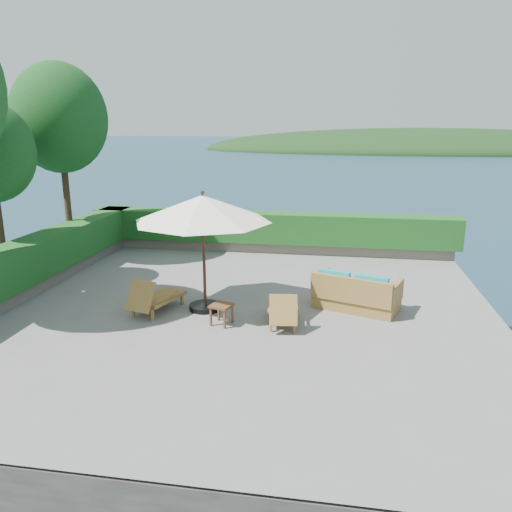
% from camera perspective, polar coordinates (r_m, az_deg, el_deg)
% --- Properties ---
extents(ground, '(12.00, 12.00, 0.00)m').
position_cam_1_polar(ground, '(11.93, -2.06, -6.02)').
color(ground, slate).
rests_on(ground, ground).
extents(foundation, '(12.00, 12.00, 3.00)m').
position_cam_1_polar(foundation, '(12.57, -2.00, -12.64)').
color(foundation, '#5D544A').
rests_on(foundation, ocean).
extents(ocean, '(600.00, 600.00, 0.00)m').
position_cam_1_polar(ocean, '(13.30, -1.94, -18.20)').
color(ocean, '#153143').
rests_on(ocean, ground).
extents(offshore_island, '(126.00, 57.60, 12.60)m').
position_cam_1_polar(offshore_island, '(152.80, 18.35, 11.37)').
color(offshore_island, black).
rests_on(offshore_island, ocean).
extents(planter_wall_far, '(12.00, 0.60, 0.36)m').
position_cam_1_polar(planter_wall_far, '(17.16, 1.64, 1.12)').
color(planter_wall_far, '#6F6759').
rests_on(planter_wall_far, ground).
extents(planter_wall_left, '(0.60, 12.00, 0.36)m').
position_cam_1_polar(planter_wall_left, '(14.05, -25.11, -3.44)').
color(planter_wall_left, '#6F6759').
rests_on(planter_wall_left, ground).
extents(hedge_far, '(12.40, 0.90, 1.00)m').
position_cam_1_polar(hedge_far, '(17.02, 1.65, 3.31)').
color(hedge_far, '#124015').
rests_on(hedge_far, planter_wall_far).
extents(hedge_left, '(0.90, 12.40, 1.00)m').
position_cam_1_polar(hedge_left, '(13.87, -25.41, -0.81)').
color(hedge_left, '#124015').
rests_on(hedge_left, planter_wall_left).
extents(tree_far, '(2.80, 2.80, 6.03)m').
position_cam_1_polar(tree_far, '(16.36, -21.56, 14.39)').
color(tree_far, '#402B18').
rests_on(tree_far, ground).
extents(patio_umbrella, '(3.27, 3.27, 2.82)m').
position_cam_1_polar(patio_umbrella, '(11.32, -6.11, 5.30)').
color(patio_umbrella, black).
rests_on(patio_umbrella, ground).
extents(lounge_left, '(1.05, 1.66, 0.89)m').
position_cam_1_polar(lounge_left, '(11.81, -11.56, -4.64)').
color(lounge_left, olive).
rests_on(lounge_left, ground).
extents(lounge_right, '(0.76, 1.49, 0.82)m').
position_cam_1_polar(lounge_right, '(10.90, 3.07, -6.18)').
color(lounge_right, olive).
rests_on(lounge_right, ground).
extents(side_table, '(0.54, 0.54, 0.46)m').
position_cam_1_polar(side_table, '(10.91, -3.97, -5.95)').
color(side_table, brown).
rests_on(side_table, ground).
extents(wicker_loveseat, '(2.17, 1.60, 0.96)m').
position_cam_1_polar(wicker_loveseat, '(12.00, 11.31, -4.31)').
color(wicker_loveseat, olive).
rests_on(wicker_loveseat, ground).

